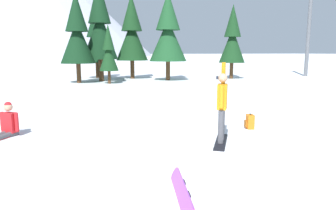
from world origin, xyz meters
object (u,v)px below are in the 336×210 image
Objects in this scene: backpack_orange at (250,122)px; pine_tree_short at (77,34)px; loose_snowboard_near_left at (182,191)px; pine_tree_leaning at (168,32)px; snowboarder_background at (5,125)px; pine_tree_young at (96,39)px; pine_tree_twin at (132,33)px; ski_lift_tower at (310,12)px; pine_tree_tall at (100,26)px; pine_tree_broad at (232,39)px; snowboarder_midground at (222,105)px; pine_tree_slender at (109,52)px.

pine_tree_short is at bearing 99.11° from backpack_orange.
pine_tree_leaning is (8.52, 20.30, 3.88)m from loose_snowboard_near_left.
backpack_orange is (6.95, -1.90, -0.13)m from snowboarder_background.
loose_snowboard_near_left is 0.24× the size of pine_tree_leaning.
snowboarder_background is at bearing -107.94° from pine_tree_young.
snowboarder_background is 0.21× the size of pine_tree_twin.
backpack_orange is at bearing -88.67° from pine_tree_young.
pine_tree_twin is 3.70m from pine_tree_leaning.
pine_tree_short is at bearing -155.00° from pine_tree_twin.
pine_tree_tall is at bearing 172.66° from ski_lift_tower.
pine_tree_leaning is at bearing 175.61° from ski_lift_tower.
ski_lift_tower reaches higher than pine_tree_short.
backpack_orange is 17.82m from pine_tree_leaning.
loose_snowboard_near_left is at bearing -126.37° from pine_tree_broad.
pine_tree_broad is at bearing -5.42° from pine_tree_short.
pine_tree_young reaches higher than snowboarder_midground.
pine_tree_tall is 20.08m from ski_lift_tower.
pine_tree_broad is at bearing 54.76° from snowboarder_midground.
snowboarder_midground is at bearing 46.73° from loose_snowboard_near_left.
backpack_orange is 18.77m from pine_tree_tall.
snowboarder_background is at bearing -117.23° from pine_tree_twin.
pine_tree_broad is at bearing -10.51° from pine_tree_tall.
pine_tree_leaning is at bearing 173.72° from pine_tree_broad.
pine_tree_tall is at bearing 69.65° from snowboarder_background.
snowboarder_background is at bearing -127.44° from pine_tree_leaning.
pine_tree_short is 2.85m from pine_tree_slender.
snowboarder_midground is 4.44× the size of backpack_orange.
snowboarder_background is 29.94m from ski_lift_tower.
pine_tree_tall is (-0.88, 18.27, 4.22)m from backpack_orange.
loose_snowboard_near_left is at bearing -112.76° from pine_tree_leaning.
snowboarder_midground is at bearing -28.30° from snowboarder_background.
pine_tree_broad is (17.38, 14.27, 3.20)m from snowboarder_background.
pine_tree_broad reaches higher than snowboarder_background.
pine_tree_leaning is (11.43, 14.93, 3.66)m from snowboarder_background.
pine_tree_tall is at bearing 81.73° from loose_snowboard_near_left.
pine_tree_tall is at bearing 169.49° from pine_tree_broad.
pine_tree_twin is 5.14m from pine_tree_slender.
snowboarder_background is 22.72m from pine_tree_broad.
loose_snowboard_near_left is 0.26× the size of pine_tree_short.
backpack_orange is 0.04× the size of ski_lift_tower.
loose_snowboard_near_left is 30.55m from ski_lift_tower.
pine_tree_twin is 8.96m from pine_tree_broad.
snowboarder_background is 6.11m from loose_snowboard_near_left.
pine_tree_slender is (2.04, -1.49, -1.33)m from pine_tree_short.
pine_tree_slender is at bearing -128.04° from pine_tree_twin.
pine_tree_young is (2.29, 4.38, -0.19)m from pine_tree_short.
pine_tree_young is at bearing 135.02° from pine_tree_leaning.
pine_tree_tall reaches higher than pine_tree_twin.
ski_lift_tower is at bearing 38.94° from snowboarder_midground.
pine_tree_leaning is at bearing -52.93° from pine_tree_twin.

